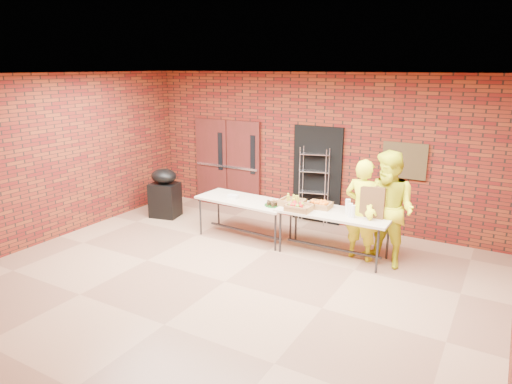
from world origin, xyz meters
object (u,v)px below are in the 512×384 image
(wire_rack, at_px, (314,186))
(covered_grill, at_px, (165,193))
(coffee_dispenser, at_px, (375,200))
(volunteer_woman, at_px, (362,210))
(volunteer_man, at_px, (389,210))
(table_left, at_px, (245,202))
(table_right, at_px, (334,216))

(wire_rack, height_order, covered_grill, wire_rack)
(coffee_dispenser, height_order, volunteer_woman, volunteer_woman)
(wire_rack, height_order, volunteer_woman, volunteer_woman)
(coffee_dispenser, relative_size, volunteer_man, 0.27)
(volunteer_man, bearing_deg, volunteer_woman, -161.47)
(table_left, relative_size, covered_grill, 1.78)
(volunteer_woman, bearing_deg, table_right, 22.76)
(table_right, bearing_deg, coffee_dispenser, 14.28)
(wire_rack, xyz_separation_m, volunteer_woman, (1.48, -1.34, 0.07))
(wire_rack, height_order, table_left, wire_rack)
(volunteer_woman, bearing_deg, wire_rack, -34.41)
(coffee_dispenser, distance_m, covered_grill, 4.79)
(wire_rack, height_order, volunteer_man, volunteer_man)
(covered_grill, height_order, volunteer_man, volunteer_man)
(covered_grill, bearing_deg, coffee_dispenser, -12.75)
(wire_rack, distance_m, volunteer_woman, 2.00)
(table_right, bearing_deg, volunteer_woman, 14.66)
(covered_grill, bearing_deg, volunteer_man, -13.71)
(wire_rack, xyz_separation_m, coffee_dispenser, (1.67, -1.29, 0.27))
(table_left, bearing_deg, volunteer_man, 5.80)
(covered_grill, bearing_deg, table_right, -15.22)
(table_right, xyz_separation_m, coffee_dispenser, (0.66, 0.17, 0.34))
(table_right, xyz_separation_m, covered_grill, (-4.10, 0.21, -0.20))
(volunteer_man, bearing_deg, coffee_dispenser, -174.54)
(covered_grill, distance_m, volunteer_woman, 4.58)
(volunteer_woman, relative_size, volunteer_man, 0.91)
(wire_rack, bearing_deg, volunteer_woman, -56.59)
(table_left, height_order, table_right, table_right)
(coffee_dispenser, xyz_separation_m, covered_grill, (-4.76, 0.04, -0.54))
(wire_rack, distance_m, table_left, 1.70)
(covered_grill, relative_size, volunteer_man, 0.56)
(wire_rack, relative_size, volunteer_man, 0.84)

